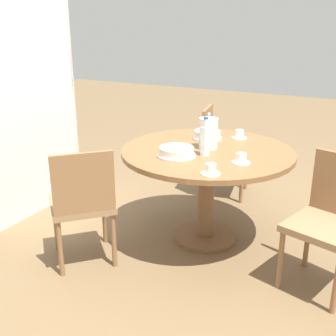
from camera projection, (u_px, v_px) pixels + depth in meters
name	position (u px, v px, depth m)	size (l,w,h in m)	color
ground_plane	(205.00, 237.00, 3.34)	(14.00, 14.00, 0.00)	brown
dining_table	(207.00, 166.00, 3.14)	(1.27, 1.27, 0.73)	brown
chair_a	(83.00, 202.00, 2.85)	(0.59, 0.59, 0.85)	olive
chair_b	(330.00, 219.00, 2.61)	(0.52, 0.52, 0.85)	olive
chair_c	(221.00, 148.00, 4.05)	(0.49, 0.49, 0.85)	olive
bookshelf	(23.00, 98.00, 3.57)	(1.07, 0.28, 1.99)	silver
coffee_pot	(208.00, 132.00, 3.09)	(0.14, 0.14, 0.27)	silver
water_bottle	(205.00, 140.00, 2.93)	(0.07, 0.07, 0.28)	silver
cake_main	(177.00, 152.00, 2.94)	(0.27, 0.27, 0.07)	silver
cake_second	(207.00, 135.00, 3.37)	(0.24, 0.24, 0.07)	silver
cup_a	(239.00, 135.00, 3.39)	(0.12, 0.12, 0.07)	white
cup_b	(211.00, 170.00, 2.59)	(0.12, 0.12, 0.07)	white
cup_c	(241.00, 159.00, 2.80)	(0.12, 0.12, 0.07)	white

